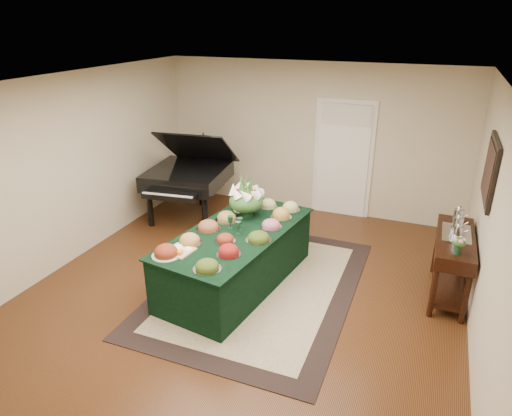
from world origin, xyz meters
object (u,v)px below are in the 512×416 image
at_px(grand_piano, 188,175).
at_px(mahogany_sideboard, 454,250).
at_px(buffet_table, 237,257).
at_px(floral_centerpiece, 246,197).

relative_size(grand_piano, mahogany_sideboard, 1.27).
bearing_deg(grand_piano, mahogany_sideboard, -12.64).
bearing_deg(buffet_table, floral_centerpiece, 97.97).
distance_m(buffet_table, floral_centerpiece, 0.85).
relative_size(buffet_table, mahogany_sideboard, 1.91).
height_order(floral_centerpiece, mahogany_sideboard, floral_centerpiece).
bearing_deg(mahogany_sideboard, grand_piano, 167.36).
xyz_separation_m(buffet_table, grand_piano, (-1.71, 1.74, 0.40)).
bearing_deg(buffet_table, grand_piano, 134.53).
distance_m(buffet_table, mahogany_sideboard, 2.79).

